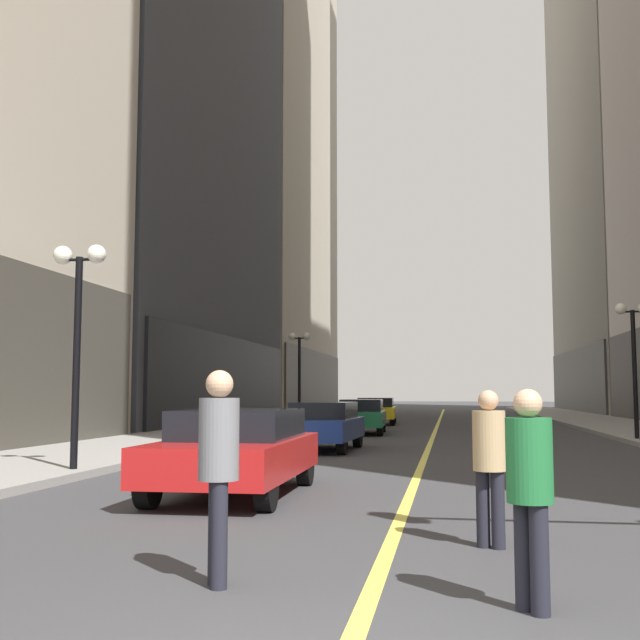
{
  "coord_description": "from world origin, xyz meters",
  "views": [
    {
      "loc": [
        0.65,
        -4.03,
        1.59
      ],
      "look_at": [
        -4.57,
        27.04,
        4.54
      ],
      "focal_mm": 43.53,
      "sensor_mm": 36.0,
      "label": 1
    }
  ],
  "objects_px": {
    "car_red": "(237,448)",
    "car_yellow": "(376,410)",
    "pedestrian_in_green_parka": "(530,482)",
    "street_lamp_left_near": "(78,305)",
    "street_lamp_right_mid": "(633,340)",
    "pedestrian_in_grey_suit": "(219,458)",
    "car_blue": "(323,424)",
    "street_lamp_left_far": "(299,357)",
    "pedestrian_in_tan_trench": "(489,456)",
    "car_green": "(362,415)"
  },
  "relations": [
    {
      "from": "car_yellow",
      "to": "street_lamp_right_mid",
      "type": "height_order",
      "value": "street_lamp_right_mid"
    },
    {
      "from": "pedestrian_in_grey_suit",
      "to": "pedestrian_in_tan_trench",
      "type": "distance_m",
      "value": 3.04
    },
    {
      "from": "pedestrian_in_green_parka",
      "to": "pedestrian_in_tan_trench",
      "type": "distance_m",
      "value": 2.35
    },
    {
      "from": "car_green",
      "to": "pedestrian_in_tan_trench",
      "type": "bearing_deg",
      "value": -80.09
    },
    {
      "from": "car_red",
      "to": "car_green",
      "type": "relative_size",
      "value": 0.99
    },
    {
      "from": "pedestrian_in_grey_suit",
      "to": "street_lamp_left_far",
      "type": "relative_size",
      "value": 0.4
    },
    {
      "from": "pedestrian_in_grey_suit",
      "to": "car_blue",
      "type": "bearing_deg",
      "value": 95.95
    },
    {
      "from": "pedestrian_in_grey_suit",
      "to": "pedestrian_in_tan_trench",
      "type": "height_order",
      "value": "pedestrian_in_grey_suit"
    },
    {
      "from": "car_green",
      "to": "pedestrian_in_green_parka",
      "type": "xyz_separation_m",
      "value": [
        3.96,
        -24.0,
        0.22
      ]
    },
    {
      "from": "pedestrian_in_tan_trench",
      "to": "street_lamp_right_mid",
      "type": "relative_size",
      "value": 0.36
    },
    {
      "from": "car_yellow",
      "to": "pedestrian_in_tan_trench",
      "type": "relative_size",
      "value": 2.71
    },
    {
      "from": "street_lamp_left_near",
      "to": "street_lamp_right_mid",
      "type": "relative_size",
      "value": 1.0
    },
    {
      "from": "pedestrian_in_green_parka",
      "to": "street_lamp_left_far",
      "type": "bearing_deg",
      "value": 104.18
    },
    {
      "from": "car_blue",
      "to": "car_yellow",
      "type": "xyz_separation_m",
      "value": [
        -0.2,
        17.6,
        0.0
      ]
    },
    {
      "from": "street_lamp_right_mid",
      "to": "pedestrian_in_green_parka",
      "type": "bearing_deg",
      "value": -104.63
    },
    {
      "from": "car_green",
      "to": "car_yellow",
      "type": "height_order",
      "value": "same"
    },
    {
      "from": "car_red",
      "to": "car_yellow",
      "type": "distance_m",
      "value": 27.03
    },
    {
      "from": "pedestrian_in_grey_suit",
      "to": "car_red",
      "type": "bearing_deg",
      "value": 104.09
    },
    {
      "from": "car_red",
      "to": "car_blue",
      "type": "height_order",
      "value": "same"
    },
    {
      "from": "car_yellow",
      "to": "pedestrian_in_grey_suit",
      "type": "distance_m",
      "value": 32.59
    },
    {
      "from": "pedestrian_in_green_parka",
      "to": "pedestrian_in_tan_trench",
      "type": "bearing_deg",
      "value": 94.32
    },
    {
      "from": "pedestrian_in_green_parka",
      "to": "street_lamp_right_mid",
      "type": "bearing_deg",
      "value": 75.37
    },
    {
      "from": "car_blue",
      "to": "pedestrian_in_green_parka",
      "type": "distance_m",
      "value": 15.82
    },
    {
      "from": "car_red",
      "to": "pedestrian_in_tan_trench",
      "type": "xyz_separation_m",
      "value": [
        3.69,
        -3.52,
        0.22
      ]
    },
    {
      "from": "pedestrian_in_green_parka",
      "to": "street_lamp_left_far",
      "type": "xyz_separation_m",
      "value": [
        -7.61,
        30.13,
        2.32
      ]
    },
    {
      "from": "car_red",
      "to": "street_lamp_right_mid",
      "type": "xyz_separation_m",
      "value": [
        9.05,
        14.01,
        2.54
      ]
    },
    {
      "from": "street_lamp_left_far",
      "to": "street_lamp_right_mid",
      "type": "relative_size",
      "value": 1.0
    },
    {
      "from": "car_yellow",
      "to": "street_lamp_left_far",
      "type": "bearing_deg",
      "value": -140.61
    },
    {
      "from": "pedestrian_in_green_parka",
      "to": "car_blue",
      "type": "bearing_deg",
      "value": 104.79
    },
    {
      "from": "pedestrian_in_green_parka",
      "to": "street_lamp_left_near",
      "type": "xyz_separation_m",
      "value": [
        -7.61,
        7.89,
        2.32
      ]
    },
    {
      "from": "pedestrian_in_grey_suit",
      "to": "pedestrian_in_green_parka",
      "type": "height_order",
      "value": "pedestrian_in_grey_suit"
    },
    {
      "from": "street_lamp_right_mid",
      "to": "car_blue",
      "type": "bearing_deg",
      "value": -153.61
    },
    {
      "from": "pedestrian_in_grey_suit",
      "to": "pedestrian_in_green_parka",
      "type": "relative_size",
      "value": 1.1
    },
    {
      "from": "car_red",
      "to": "pedestrian_in_green_parka",
      "type": "relative_size",
      "value": 2.68
    },
    {
      "from": "car_blue",
      "to": "pedestrian_in_tan_trench",
      "type": "distance_m",
      "value": 13.52
    },
    {
      "from": "car_blue",
      "to": "street_lamp_right_mid",
      "type": "height_order",
      "value": "street_lamp_right_mid"
    },
    {
      "from": "pedestrian_in_green_parka",
      "to": "street_lamp_right_mid",
      "type": "height_order",
      "value": "street_lamp_right_mid"
    },
    {
      "from": "car_green",
      "to": "pedestrian_in_green_parka",
      "type": "height_order",
      "value": "pedestrian_in_green_parka"
    },
    {
      "from": "car_green",
      "to": "street_lamp_left_near",
      "type": "height_order",
      "value": "street_lamp_left_near"
    },
    {
      "from": "car_red",
      "to": "car_yellow",
      "type": "height_order",
      "value": "same"
    },
    {
      "from": "pedestrian_in_grey_suit",
      "to": "car_yellow",
      "type": "bearing_deg",
      "value": 93.1
    },
    {
      "from": "car_blue",
      "to": "street_lamp_left_near",
      "type": "height_order",
      "value": "street_lamp_left_near"
    },
    {
      "from": "car_blue",
      "to": "pedestrian_in_grey_suit",
      "type": "xyz_separation_m",
      "value": [
        1.56,
        -14.94,
        0.32
      ]
    },
    {
      "from": "street_lamp_left_far",
      "to": "street_lamp_right_mid",
      "type": "bearing_deg",
      "value": -38.7
    },
    {
      "from": "car_yellow",
      "to": "pedestrian_in_tan_trench",
      "type": "xyz_separation_m",
      "value": [
        4.06,
        -30.55,
        0.21
      ]
    },
    {
      "from": "car_blue",
      "to": "street_lamp_right_mid",
      "type": "distance_m",
      "value": 10.61
    },
    {
      "from": "car_yellow",
      "to": "street_lamp_left_far",
      "type": "relative_size",
      "value": 0.99
    },
    {
      "from": "car_red",
      "to": "street_lamp_left_far",
      "type": "bearing_deg",
      "value": 98.78
    },
    {
      "from": "car_yellow",
      "to": "street_lamp_left_far",
      "type": "xyz_separation_m",
      "value": [
        -3.37,
        -2.77,
        2.54
      ]
    },
    {
      "from": "car_red",
      "to": "car_green",
      "type": "bearing_deg",
      "value": 90.31
    }
  ]
}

